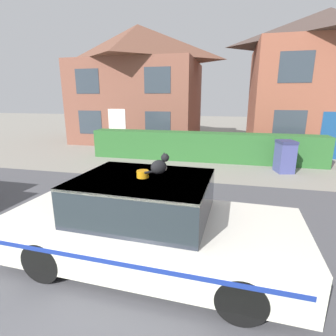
# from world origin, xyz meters

# --- Properties ---
(road_strip) EXTENTS (28.00, 6.28, 0.01)m
(road_strip) POSITION_xyz_m (0.00, 4.05, 0.01)
(road_strip) COLOR #4C4C51
(road_strip) RESTS_ON ground
(garden_hedge) EXTENTS (9.98, 0.90, 1.23)m
(garden_hedge) POSITION_xyz_m (0.90, 10.38, 0.62)
(garden_hedge) COLOR #2D662D
(garden_hedge) RESTS_ON ground
(police_car) EXTENTS (4.65, 2.00, 1.60)m
(police_car) POSITION_xyz_m (0.87, 2.65, 0.71)
(police_car) COLOR black
(police_car) RESTS_ON road_strip
(cat) EXTENTS (0.35, 0.28, 0.31)m
(cat) POSITION_xyz_m (1.08, 2.54, 1.74)
(cat) COLOR black
(cat) RESTS_ON police_car
(house_left) EXTENTS (7.58, 5.91, 6.93)m
(house_left) POSITION_xyz_m (-3.75, 15.39, 3.54)
(house_left) COLOR brown
(house_left) RESTS_ON ground
(house_right) EXTENTS (7.14, 6.34, 7.01)m
(house_right) POSITION_xyz_m (6.49, 15.00, 3.57)
(house_right) COLOR #93513D
(house_right) RESTS_ON ground
(wheelie_bin) EXTENTS (0.74, 0.83, 1.18)m
(wheelie_bin) POSITION_xyz_m (4.05, 9.18, 0.60)
(wheelie_bin) COLOR #474C8C
(wheelie_bin) RESTS_ON ground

